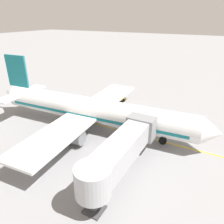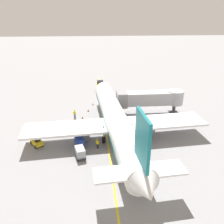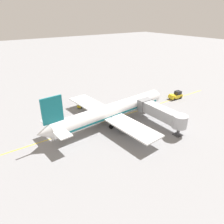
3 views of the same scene
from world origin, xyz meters
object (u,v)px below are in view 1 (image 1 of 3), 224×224
Objects in this scene: parked_airliner at (91,110)px; ground_crew_wing_walker at (157,116)px; baggage_tug_lead at (120,98)px; safety_cone_nose_right at (194,139)px; baggage_cart_second_in_train at (84,104)px; ground_crew_loader at (86,111)px; jet_bridge at (121,151)px; baggage_cart_front at (98,107)px; safety_cone_wing_tip at (170,130)px; safety_cone_nose_left at (151,122)px.

parked_airliner reaches higher than ground_crew_wing_walker.
baggage_tug_lead is 19.20m from safety_cone_nose_right.
baggage_cart_second_in_train is (-5.84, -5.70, -2.24)m from parked_airliner.
baggage_cart_second_in_train reaches higher than safety_cone_nose_right.
baggage_cart_second_in_train is 3.37m from ground_crew_loader.
baggage_cart_front is (-14.13, -11.89, -2.51)m from jet_bridge.
ground_crew_wing_walker reaches higher than safety_cone_wing_tip.
jet_bridge reaches higher than safety_cone_wing_tip.
parked_airliner is 13.66× the size of baggage_tug_lead.
ground_crew_wing_walker is at bearing -118.52° from safety_cone_nose_right.
jet_bridge is 5.10× the size of baggage_tug_lead.
safety_cone_wing_tip is at bearing 112.74° from parked_airliner.
baggage_tug_lead is 9.97m from ground_crew_loader.
jet_bridge is at bearing -26.91° from safety_cone_nose_right.
parked_airliner is at bearing -48.19° from ground_crew_wing_walker.
ground_crew_wing_walker is at bearing 61.07° from baggage_tug_lead.
ground_crew_loader is (2.81, -0.86, 0.00)m from baggage_cart_front.
safety_cone_nose_right is (2.16, 7.26, 0.00)m from safety_cone_nose_left.
safety_cone_nose_left is at bearing 89.38° from baggage_cart_front.
ground_crew_loader reaches higher than safety_cone_wing_tip.
safety_cone_nose_left is at bearing 126.72° from parked_airliner.
ground_crew_loader is 11.84m from safety_cone_nose_left.
ground_crew_loader is at bearing -88.36° from safety_cone_nose_right.
parked_airliner is at bearing -131.28° from jet_bridge.
ground_crew_wing_walker is 1.00× the size of ground_crew_loader.
ground_crew_wing_walker is (-1.44, 11.07, 0.00)m from baggage_cart_front.
safety_cone_nose_right is 1.00× the size of safety_cone_wing_tip.
baggage_cart_front is 5.05× the size of safety_cone_nose_right.
baggage_tug_lead is 0.92× the size of baggage_cart_front.
safety_cone_nose_left is at bearing -15.08° from ground_crew_wing_walker.
parked_airliner is 15.94m from safety_cone_nose_right.
ground_crew_wing_walker is at bearing 109.63° from ground_crew_loader.
ground_crew_wing_walker is at bearing 97.42° from baggage_cart_front.
ground_crew_loader is at bearing 39.56° from baggage_cart_second_in_train.
safety_cone_wing_tip is (-1.58, 15.05, -0.66)m from ground_crew_loader.
baggage_cart_front is at bearing 162.99° from ground_crew_loader.
safety_cone_nose_right is at bearing 74.31° from safety_cone_wing_tip.
baggage_cart_second_in_train is at bearing -95.62° from safety_cone_nose_right.
safety_cone_nose_right is (2.27, 17.91, -0.66)m from baggage_cart_front.
parked_airliner is 22.10× the size of ground_crew_loader.
parked_airliner is 63.30× the size of safety_cone_nose_left.
jet_bridge is 8.25× the size of ground_crew_loader.
baggage_cart_second_in_train is at bearing -85.89° from baggage_cart_front.
ground_crew_wing_walker is 2.86× the size of safety_cone_nose_right.
parked_airliner reaches higher than safety_cone_nose_left.
safety_cone_wing_tip is at bearing 86.62° from baggage_cart_second_in_train.
baggage_cart_front is at bearing 94.11° from baggage_cart_second_in_train.
ground_crew_wing_walker is (5.52, 9.99, 0.24)m from baggage_tug_lead.
baggage_tug_lead is 8.26m from baggage_cart_second_in_train.
ground_crew_loader is 15.15m from safety_cone_wing_tip.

